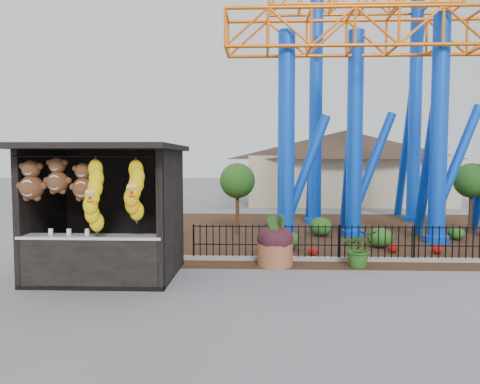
{
  "coord_description": "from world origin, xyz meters",
  "views": [
    {
      "loc": [
        0.6,
        -9.69,
        2.78
      ],
      "look_at": [
        0.14,
        1.5,
        2.0
      ],
      "focal_mm": 35.0,
      "sensor_mm": 36.0,
      "label": 1
    }
  ],
  "objects_px": {
    "roller_coaster": "(381,61)",
    "terracotta_planter": "(275,255)",
    "prize_booth": "(102,213)",
    "potted_plant": "(359,248)"
  },
  "relations": [
    {
      "from": "roller_coaster",
      "to": "terracotta_planter",
      "type": "bearing_deg",
      "value": -124.98
    },
    {
      "from": "terracotta_planter",
      "to": "prize_booth",
      "type": "bearing_deg",
      "value": -159.69
    },
    {
      "from": "prize_booth",
      "to": "roller_coaster",
      "type": "height_order",
      "value": "roller_coaster"
    },
    {
      "from": "prize_booth",
      "to": "terracotta_planter",
      "type": "distance_m",
      "value": 4.49
    },
    {
      "from": "prize_booth",
      "to": "terracotta_planter",
      "type": "xyz_separation_m",
      "value": [
        4.04,
        1.5,
        -1.25
      ]
    },
    {
      "from": "terracotta_planter",
      "to": "potted_plant",
      "type": "height_order",
      "value": "potted_plant"
    },
    {
      "from": "prize_booth",
      "to": "potted_plant",
      "type": "xyz_separation_m",
      "value": [
        6.21,
        1.45,
        -1.04
      ]
    },
    {
      "from": "roller_coaster",
      "to": "potted_plant",
      "type": "xyz_separation_m",
      "value": [
        -1.93,
        -5.9,
        -5.94
      ]
    },
    {
      "from": "prize_booth",
      "to": "terracotta_planter",
      "type": "bearing_deg",
      "value": 20.31
    },
    {
      "from": "roller_coaster",
      "to": "potted_plant",
      "type": "bearing_deg",
      "value": -108.1
    }
  ]
}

